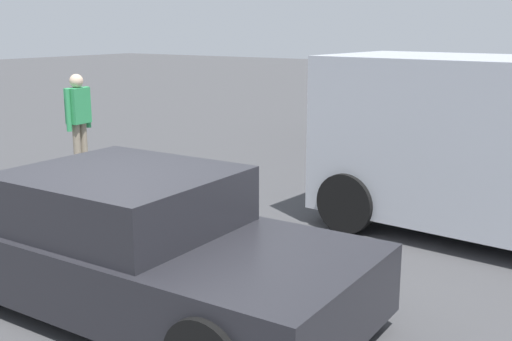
{
  "coord_description": "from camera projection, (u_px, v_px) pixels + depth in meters",
  "views": [
    {
      "loc": [
        4.06,
        -3.73,
        2.53
      ],
      "look_at": [
        0.11,
        2.14,
        0.9
      ],
      "focal_mm": 44.12,
      "sensor_mm": 36.0,
      "label": 1
    }
  ],
  "objects": [
    {
      "name": "sedan_foreground",
      "position": [
        131.0,
        244.0,
        5.73
      ],
      "size": [
        4.44,
        1.99,
        1.27
      ],
      "rotation": [
        0.0,
        0.0,
        0.02
      ],
      "color": "#232328",
      "rests_on": "ground_plane"
    },
    {
      "name": "pedestrian",
      "position": [
        78.0,
        114.0,
        10.95
      ],
      "size": [
        0.29,
        0.57,
        1.73
      ],
      "rotation": [
        0.0,
        0.0,
        0.12
      ],
      "color": "gray",
      "rests_on": "ground_plane"
    },
    {
      "name": "ground_plane",
      "position": [
        117.0,
        307.0,
        5.79
      ],
      "size": [
        80.0,
        80.0,
        0.0
      ],
      "primitive_type": "plane",
      "color": "#424244"
    },
    {
      "name": "suv_dark",
      "position": [
        484.0,
        101.0,
        12.67
      ],
      "size": [
        5.16,
        2.9,
        1.91
      ],
      "rotation": [
        0.0,
        0.0,
        2.95
      ],
      "color": "black",
      "rests_on": "ground_plane"
    }
  ]
}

